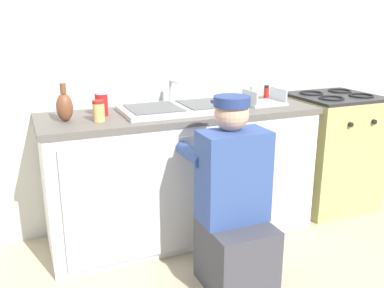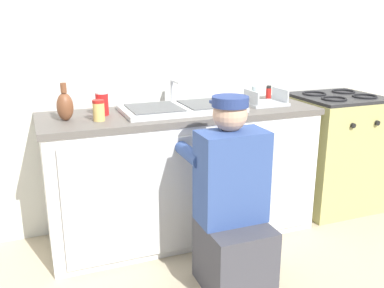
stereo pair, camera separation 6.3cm
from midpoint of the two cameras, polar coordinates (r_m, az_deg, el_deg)
The scene contains 13 objects.
ground_plane at distance 2.96m, azimuth 0.14°, elevation -14.05°, with size 12.00×12.00×0.00m, color tan.
back_wall at distance 3.17m, azimuth -4.49°, elevation 11.82°, with size 6.00×0.10×2.50m, color silver.
counter_cabinet at distance 3.02m, azimuth -1.99°, elevation -4.35°, with size 1.84×0.62×0.86m.
countertop at distance 2.90m, azimuth -2.15°, elevation 4.09°, with size 1.88×0.62×0.04m, color #5B5651.
sink_double_basin at distance 2.89m, azimuth -2.17°, elevation 4.85°, with size 0.80×0.44×0.19m.
stove_range at distance 3.66m, azimuth 17.50°, elevation -0.84°, with size 0.63×0.62×0.94m.
plumber_person at distance 2.45m, azimuth 4.88°, elevation -8.88°, with size 0.42×0.61×1.10m.
vase_decorative at distance 2.69m, azimuth -17.28°, elevation 4.79°, with size 0.10×0.10×0.23m.
spice_bottle_red at distance 3.35m, azimuth 9.35°, elevation 6.81°, with size 0.04×0.04×0.10m.
condiment_jar at distance 2.64m, azimuth -13.01°, elevation 4.33°, with size 0.07×0.07×0.13m.
dish_rack_tray at distance 3.13m, azimuth 9.01°, elevation 5.67°, with size 0.28×0.22×0.11m.
water_glass at distance 3.34m, azimuth 7.62°, elevation 6.84°, with size 0.06×0.06×0.10m.
soda_cup_red at distance 2.79m, azimuth -12.61°, elevation 5.23°, with size 0.08×0.08×0.15m.
Camera 1 is at (-1.02, -2.34, 1.51)m, focal length 40.00 mm.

